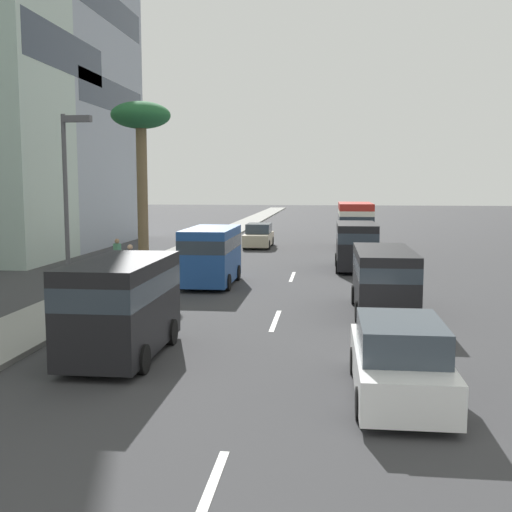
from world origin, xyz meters
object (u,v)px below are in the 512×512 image
(van_lead, at_px, (356,243))
(van_seventh, at_px, (122,302))
(minibus_second, at_px, (355,223))
(van_sixth, at_px, (384,277))
(van_fourth, at_px, (211,253))
(palm_tree, at_px, (141,128))
(street_lamp, at_px, (69,194))
(car_fifth, at_px, (259,236))
(pedestrian_near_lamp, at_px, (117,255))
(car_third, at_px, (399,360))
(pedestrian_mid_block, at_px, (130,263))

(van_lead, height_order, van_seventh, van_seventh)
(minibus_second, height_order, van_sixth, minibus_second)
(van_fourth, xyz_separation_m, palm_tree, (3.07, 4.03, 5.77))
(van_lead, bearing_deg, street_lamp, 145.75)
(car_fifth, xyz_separation_m, pedestrian_near_lamp, (-15.58, 5.06, 0.34))
(van_lead, relative_size, car_fifth, 1.08)
(van_lead, height_order, car_third, van_lead)
(minibus_second, bearing_deg, car_third, 179.32)
(van_fourth, relative_size, pedestrian_mid_block, 2.71)
(pedestrian_near_lamp, relative_size, palm_tree, 0.21)
(van_fourth, distance_m, street_lamp, 9.23)
(street_lamp, bearing_deg, pedestrian_mid_block, 2.71)
(minibus_second, bearing_deg, van_sixth, -179.84)
(van_lead, bearing_deg, pedestrian_near_lamp, 111.11)
(pedestrian_near_lamp, distance_m, street_lamp, 10.32)
(van_sixth, xyz_separation_m, pedestrian_mid_block, (3.96, 10.39, -0.15))
(car_fifth, xyz_separation_m, van_seventh, (-28.73, 0.39, 0.66))
(pedestrian_near_lamp, bearing_deg, van_lead, 48.70)
(car_fifth, bearing_deg, car_third, 11.71)
(minibus_second, relative_size, van_fourth, 1.27)
(minibus_second, xyz_separation_m, pedestrian_near_lamp, (-15.73, 11.86, -0.61))
(palm_tree, bearing_deg, pedestrian_mid_block, -170.35)
(van_sixth, xyz_separation_m, pedestrian_near_lamp, (6.70, 11.92, -0.16))
(pedestrian_mid_block, xyz_separation_m, palm_tree, (4.44, 0.75, 6.09))
(car_fifth, relative_size, pedestrian_mid_block, 2.55)
(van_lead, bearing_deg, car_third, -179.90)
(van_fourth, relative_size, palm_tree, 0.57)
(van_lead, distance_m, van_sixth, 11.13)
(van_sixth, relative_size, van_seventh, 1.11)
(car_fifth, xyz_separation_m, palm_tree, (-13.88, 4.28, 6.43))
(car_fifth, bearing_deg, van_fourth, -0.86)
(car_third, distance_m, van_sixth, 8.78)
(van_lead, height_order, van_sixth, van_lead)
(car_fifth, height_order, pedestrian_near_lamp, pedestrian_near_lamp)
(pedestrian_near_lamp, bearing_deg, pedestrian_mid_block, -33.18)
(palm_tree, bearing_deg, van_fourth, -127.31)
(van_fourth, distance_m, palm_tree, 7.68)
(van_lead, distance_m, palm_tree, 12.47)
(van_fourth, relative_size, street_lamp, 0.74)
(van_seventh, bearing_deg, pedestrian_mid_block, -163.23)
(car_third, xyz_separation_m, van_seventh, (2.31, 6.82, 0.66))
(pedestrian_mid_block, height_order, palm_tree, palm_tree)
(pedestrian_near_lamp, bearing_deg, street_lamp, -51.52)
(car_third, relative_size, street_lamp, 0.73)
(van_sixth, bearing_deg, pedestrian_mid_block, 69.13)
(car_third, bearing_deg, van_fourth, 25.38)
(van_fourth, bearing_deg, car_fifth, 179.14)
(car_third, bearing_deg, van_sixth, -2.82)
(van_fourth, bearing_deg, van_lead, 131.06)
(van_sixth, bearing_deg, van_lead, 2.39)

